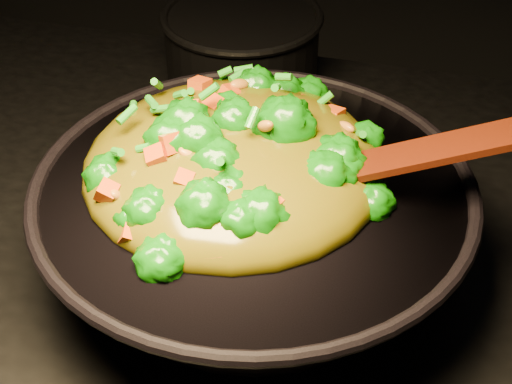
% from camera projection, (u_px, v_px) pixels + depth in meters
% --- Properties ---
extents(wok, '(0.52, 0.52, 0.13)m').
position_uv_depth(wok, '(254.00, 232.00, 0.85)').
color(wok, black).
rests_on(wok, stovetop).
extents(stir_fry, '(0.37, 0.37, 0.11)m').
position_uv_depth(stir_fry, '(233.00, 128.00, 0.80)').
color(stir_fry, '#106307').
rests_on(stir_fry, wok).
extents(spatula, '(0.27, 0.07, 0.12)m').
position_uv_depth(spatula, '(400.00, 158.00, 0.77)').
color(spatula, '#311204').
rests_on(spatula, wok).
extents(back_pot, '(0.29, 0.29, 0.13)m').
position_uv_depth(back_pot, '(242.00, 52.00, 1.16)').
color(back_pot, black).
rests_on(back_pot, stovetop).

